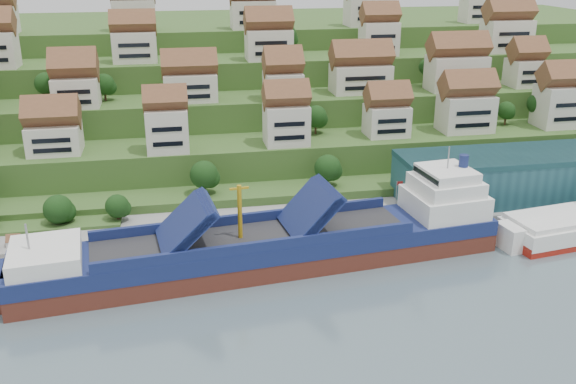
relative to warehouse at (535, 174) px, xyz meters
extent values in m
plane|color=slate|center=(-52.00, -17.00, -7.20)|extent=(300.00, 300.00, 0.00)
cube|color=gray|center=(-32.00, -2.00, -6.10)|extent=(180.00, 14.00, 2.20)
cube|color=#2D4C1E|center=(-52.00, 69.00, -5.20)|extent=(260.00, 128.00, 4.00)
cube|color=#2D4C1E|center=(-52.00, 74.00, -1.70)|extent=(260.00, 118.00, 11.00)
cube|color=#2D4C1E|center=(-52.00, 82.00, 1.80)|extent=(260.00, 102.00, 18.00)
cube|color=#2D4C1E|center=(-52.00, 90.00, 5.30)|extent=(260.00, 86.00, 25.00)
cube|color=#2D4C1E|center=(-52.00, 99.00, 8.30)|extent=(260.00, 68.00, 31.00)
cube|color=beige|center=(-101.57, 22.60, 6.93)|extent=(11.13, 8.57, 6.26)
cube|color=beige|center=(-77.47, 19.04, 8.54)|extent=(8.99, 7.03, 9.47)
cube|color=beige|center=(-50.97, 19.80, 8.29)|extent=(9.77, 7.62, 8.99)
cube|color=beige|center=(-26.32, 22.49, 7.39)|extent=(9.78, 7.73, 7.17)
cube|color=beige|center=(-6.22, 22.77, 8.18)|extent=(12.34, 8.26, 8.76)
cube|color=beige|center=(18.88, 22.61, 8.89)|extent=(11.50, 8.31, 10.17)
cube|color=beige|center=(-97.72, 36.27, 14.24)|extent=(10.31, 8.98, 6.89)
cube|color=beige|center=(-71.36, 37.15, 14.11)|extent=(12.66, 7.90, 6.62)
cube|color=beige|center=(-49.08, 34.32, 14.09)|extent=(8.91, 8.56, 6.57)
cube|color=beige|center=(-28.08, 38.89, 14.34)|extent=(14.84, 8.36, 7.08)
cube|color=beige|center=(-2.80, 37.14, 15.22)|extent=(14.76, 8.18, 8.84)
cube|color=beige|center=(17.55, 38.47, 14.35)|extent=(8.76, 8.04, 7.09)
cube|color=beige|center=(-84.44, 54.04, 21.71)|extent=(11.11, 7.30, 7.81)
cube|color=beige|center=(-49.75, 51.61, 21.74)|extent=(11.99, 7.79, 7.87)
cube|color=beige|center=(-18.83, 53.31, 22.31)|extent=(9.80, 7.14, 9.03)
cube|color=beige|center=(18.91, 52.91, 22.27)|extent=(12.97, 8.47, 8.95)
cube|color=beige|center=(-84.64, 71.60, 28.00)|extent=(11.67, 7.51, 8.40)
cube|color=beige|center=(-51.31, 70.59, 27.69)|extent=(12.39, 8.15, 7.79)
cube|color=beige|center=(-16.16, 71.50, 28.23)|extent=(13.73, 8.73, 8.86)
cube|color=beige|center=(19.64, 73.62, 27.81)|extent=(9.45, 7.05, 8.03)
ellipsoid|color=#1A4015|center=(-43.86, 9.11, 1.07)|extent=(5.84, 5.84, 5.84)
ellipsoid|color=#1A4015|center=(-70.49, 9.29, 1.21)|extent=(5.92, 5.92, 5.92)
ellipsoid|color=#1A4015|center=(6.35, 26.11, 7.54)|extent=(4.43, 4.43, 4.43)
ellipsoid|color=#1A4015|center=(14.86, 26.11, 8.93)|extent=(5.57, 5.57, 5.57)
ellipsoid|color=#1A4015|center=(-42.56, 26.66, 8.11)|extent=(5.32, 5.32, 5.32)
ellipsoid|color=#1A4015|center=(-8.69, 42.83, 16.08)|extent=(4.26, 4.26, 4.26)
ellipsoid|color=#1A4015|center=(-105.46, 42.38, 15.25)|extent=(5.23, 5.23, 5.23)
ellipsoid|color=#1A4015|center=(-91.79, 40.97, 14.84)|extent=(5.04, 5.04, 5.04)
ellipsoid|color=#1A4015|center=(-44.31, 56.21, 23.37)|extent=(6.07, 6.07, 6.07)
ellipsoid|color=#1A4015|center=(-19.28, 58.94, 22.00)|extent=(5.10, 5.10, 5.10)
ellipsoid|color=#1A4015|center=(-14.84, 56.97, 21.67)|extent=(4.98, 4.98, 4.98)
ellipsoid|color=#1A4015|center=(-99.03, 2.00, -1.50)|extent=(5.68, 5.68, 5.68)
ellipsoid|color=#1A4015|center=(-87.98, 2.00, -1.68)|extent=(4.66, 4.66, 4.66)
cube|color=#204E58|center=(0.00, 0.00, 0.00)|extent=(60.00, 15.00, 10.00)
cylinder|color=gray|center=(-34.00, -7.00, -1.00)|extent=(0.16, 0.16, 8.00)
cube|color=maroon|center=(-33.40, -7.00, 2.60)|extent=(1.20, 0.05, 0.80)
cube|color=white|center=(-106.00, -5.50, -5.10)|extent=(2.40, 2.20, 2.20)
cube|color=#58251A|center=(-61.79, -18.04, -6.20)|extent=(85.77, 22.22, 5.44)
cube|color=navy|center=(-61.79, -18.04, -2.52)|extent=(85.78, 22.35, 2.83)
cube|color=white|center=(-97.47, -21.95, 0.20)|extent=(12.16, 13.51, 2.83)
cube|color=#262628|center=(-63.95, -18.28, -1.11)|extent=(55.28, 16.95, 0.33)
cube|color=navy|center=(-75.85, -19.58, 2.59)|extent=(9.41, 12.83, 7.52)
cube|color=navy|center=(-54.22, -17.21, 2.59)|extent=(9.00, 12.78, 7.95)
cylinder|color=gold|center=(-66.11, -18.51, 3.68)|extent=(0.84, 0.84, 9.79)
cube|color=white|center=(-27.18, -14.25, 0.96)|extent=(14.33, 13.75, 4.35)
cube|color=white|center=(-27.18, -14.25, 4.44)|extent=(12.02, 12.21, 2.72)
cube|color=white|center=(-27.18, -14.25, 6.72)|extent=(9.72, 10.68, 1.96)
cylinder|color=navy|center=(-23.94, -13.89, 8.79)|extent=(1.92, 1.92, 2.39)
cube|color=maroon|center=(-0.62, -17.05, -6.62)|extent=(30.38, 14.84, 2.52)
camera|label=1|loc=(-76.67, -118.38, 45.41)|focal=40.00mm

